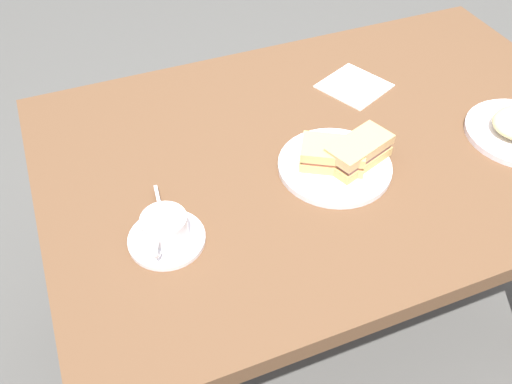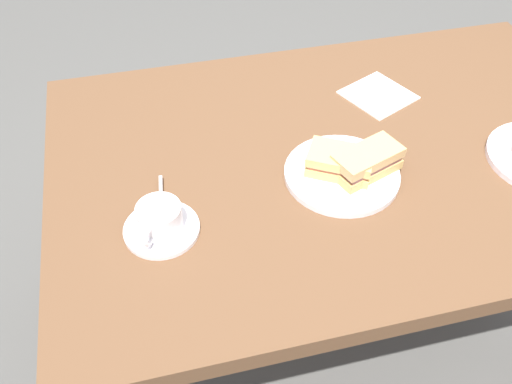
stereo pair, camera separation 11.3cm
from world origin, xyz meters
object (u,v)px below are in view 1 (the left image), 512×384
(sandwich_front, at_px, (333,154))
(coffee_cup, at_px, (165,228))
(spoon, at_px, (160,208))
(sandwich_back, at_px, (358,152))
(coffee_saucer, at_px, (167,239))
(dining_table, at_px, (332,178))
(napkin, at_px, (354,86))
(sandwich_plate, at_px, (335,166))

(sandwich_front, xyz_separation_m, coffee_cup, (-0.39, -0.07, 0.00))
(coffee_cup, height_order, spoon, coffee_cup)
(sandwich_back, relative_size, coffee_saucer, 1.09)
(dining_table, distance_m, napkin, 0.26)
(coffee_saucer, distance_m, napkin, 0.67)
(coffee_saucer, bearing_deg, sandwich_plate, 9.06)
(napkin, bearing_deg, sandwich_front, -127.85)
(sandwich_front, bearing_deg, napkin, 52.15)
(sandwich_back, relative_size, napkin, 1.09)
(dining_table, distance_m, coffee_cup, 0.49)
(sandwich_front, distance_m, coffee_cup, 0.40)
(napkin, bearing_deg, sandwich_plate, -126.58)
(coffee_saucer, height_order, spoon, spoon)
(sandwich_front, height_order, coffee_cup, coffee_cup)
(sandwich_back, height_order, coffee_cup, sandwich_back)
(sandwich_back, xyz_separation_m, coffee_cup, (-0.44, -0.05, -0.00))
(sandwich_front, height_order, coffee_saucer, sandwich_front)
(coffee_saucer, height_order, napkin, coffee_saucer)
(coffee_saucer, bearing_deg, spoon, 83.80)
(sandwich_back, height_order, napkin, sandwich_back)
(sandwich_back, bearing_deg, dining_table, 88.50)
(dining_table, relative_size, spoon, 13.66)
(coffee_cup, relative_size, napkin, 0.71)
(sandwich_front, bearing_deg, sandwich_plate, -40.96)
(dining_table, height_order, coffee_cup, coffee_cup)
(sandwich_plate, distance_m, coffee_saucer, 0.40)
(sandwich_front, bearing_deg, dining_table, 54.13)
(dining_table, relative_size, coffee_saucer, 9.02)
(dining_table, bearing_deg, coffee_saucer, -162.28)
(sandwich_back, xyz_separation_m, napkin, (0.15, 0.27, -0.04))
(sandwich_plate, bearing_deg, coffee_cup, -170.77)
(dining_table, xyz_separation_m, napkin, (0.14, 0.18, 0.12))
(sandwich_front, height_order, sandwich_back, sandwich_back)
(napkin, bearing_deg, dining_table, -128.64)
(dining_table, height_order, spoon, spoon)
(sandwich_front, distance_m, napkin, 0.33)
(sandwich_plate, height_order, coffee_cup, coffee_cup)
(dining_table, bearing_deg, sandwich_plate, -121.42)
(spoon, bearing_deg, sandwich_plate, -2.24)
(sandwich_back, bearing_deg, coffee_saucer, -173.33)
(coffee_cup, bearing_deg, coffee_saucer, 60.00)
(coffee_saucer, relative_size, napkin, 1.00)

